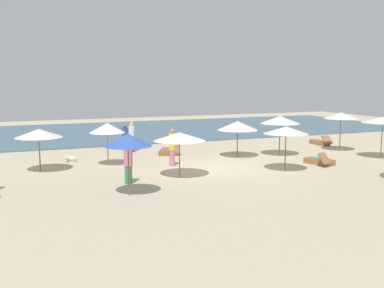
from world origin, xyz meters
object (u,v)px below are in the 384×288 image
(umbrella_8, at_px, (128,140))
(person_3, at_px, (132,137))
(umbrella_2, at_px, (286,130))
(person_4, at_px, (125,139))
(umbrella_0, at_px, (383,120))
(person_1, at_px, (172,147))
(umbrella_6, at_px, (280,120))
(umbrella_4, at_px, (180,137))
(umbrella_7, at_px, (107,128))
(umbrella_3, at_px, (341,116))
(dog, at_px, (71,159))
(umbrella_5, at_px, (39,133))
(umbrella_1, at_px, (238,126))
(lounger_2, at_px, (320,142))
(lounger_1, at_px, (320,161))
(person_0, at_px, (128,163))
(lounger_0, at_px, (167,151))

(umbrella_8, relative_size, person_3, 1.31)
(umbrella_2, xyz_separation_m, person_4, (-5.80, 7.40, -1.05))
(umbrella_0, height_order, person_1, umbrella_0)
(umbrella_0, relative_size, umbrella_8, 0.98)
(umbrella_6, relative_size, person_1, 1.20)
(umbrella_8, relative_size, person_4, 1.34)
(umbrella_6, distance_m, person_1, 6.77)
(umbrella_0, xyz_separation_m, umbrella_4, (-11.79, -0.26, -0.32))
(umbrella_2, xyz_separation_m, umbrella_6, (2.16, 3.81, 0.10))
(umbrella_2, relative_size, umbrella_7, 0.99)
(umbrella_3, bearing_deg, dog, 171.28)
(umbrella_4, distance_m, umbrella_8, 3.70)
(person_4, bearing_deg, umbrella_5, -146.94)
(umbrella_1, bearing_deg, umbrella_2, -86.66)
(person_1, bearing_deg, dog, 145.64)
(lounger_2, distance_m, dog, 16.01)
(person_1, bearing_deg, umbrella_4, -102.34)
(umbrella_4, xyz_separation_m, person_4, (-0.77, 6.74, -0.92))
(umbrella_4, bearing_deg, umbrella_3, 15.55)
(lounger_1, bearing_deg, person_0, -177.29)
(lounger_2, bearing_deg, umbrella_4, -154.58)
(lounger_1, xyz_separation_m, person_4, (-8.35, 6.69, 0.70))
(umbrella_8, distance_m, person_4, 9.37)
(person_3, bearing_deg, umbrella_6, -30.95)
(person_0, bearing_deg, umbrella_6, 20.40)
(umbrella_8, bearing_deg, person_1, 54.47)
(lounger_2, height_order, person_1, person_1)
(lounger_0, bearing_deg, umbrella_8, -117.71)
(umbrella_1, height_order, umbrella_6, umbrella_6)
(lounger_1, bearing_deg, person_1, 160.85)
(person_1, bearing_deg, umbrella_3, 3.70)
(lounger_2, bearing_deg, person_1, -164.28)
(lounger_1, height_order, person_0, person_0)
(lounger_2, height_order, dog, lounger_2)
(umbrella_7, height_order, person_4, umbrella_7)
(umbrella_0, relative_size, umbrella_4, 1.00)
(dog, bearing_deg, umbrella_1, -12.50)
(person_3, height_order, dog, person_3)
(lounger_0, bearing_deg, umbrella_4, -103.89)
(umbrella_5, bearing_deg, person_3, 36.10)
(umbrella_1, xyz_separation_m, person_3, (-4.94, 3.93, -0.85))
(umbrella_6, distance_m, lounger_2, 5.80)
(lounger_1, relative_size, person_1, 0.96)
(umbrella_0, bearing_deg, umbrella_7, 165.71)
(umbrella_0, bearing_deg, umbrella_3, 95.93)
(umbrella_7, xyz_separation_m, dog, (-1.59, 1.70, -1.71))
(umbrella_0, xyz_separation_m, lounger_0, (-10.31, 5.75, -1.94))
(umbrella_8, bearing_deg, person_3, 74.58)
(umbrella_5, distance_m, person_1, 6.30)
(umbrella_0, bearing_deg, person_4, 152.71)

